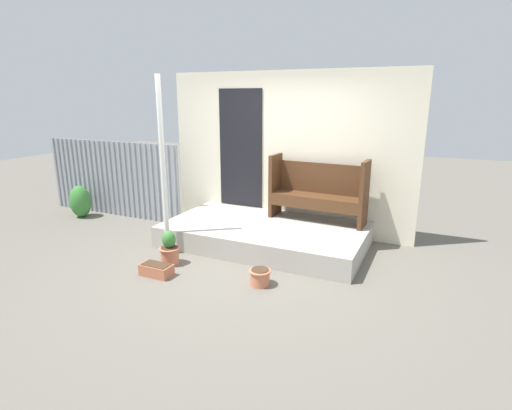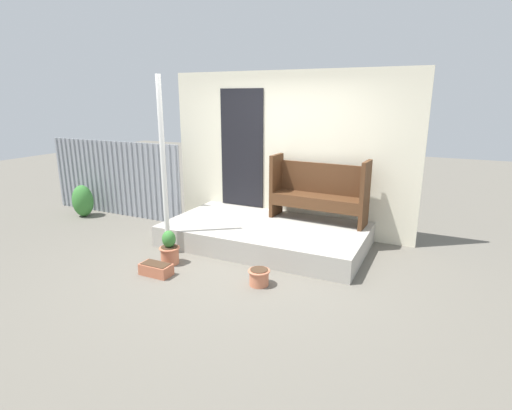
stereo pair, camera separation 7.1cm
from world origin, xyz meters
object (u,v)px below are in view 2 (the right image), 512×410
object	(u,v)px
flower_pot_middle	(259,276)
shrub_by_fence	(83,201)
support_post	(164,169)
flower_pot_left	(169,249)
planter_box_rect	(156,269)
bench	(319,189)

from	to	relation	value
flower_pot_middle	shrub_by_fence	distance (m)	4.38
support_post	flower_pot_middle	bearing A→B (deg)	-12.44
flower_pot_left	shrub_by_fence	xyz separation A→B (m)	(-2.86, 1.11, 0.10)
support_post	flower_pot_left	world-z (taller)	support_post
planter_box_rect	shrub_by_fence	size ratio (longest dim) A/B	0.68
bench	flower_pot_middle	size ratio (longest dim) A/B	5.61
support_post	bench	distance (m)	2.35
support_post	planter_box_rect	distance (m)	1.38
bench	planter_box_rect	distance (m)	2.70
bench	flower_pot_middle	bearing A→B (deg)	-91.57
flower_pot_left	flower_pot_middle	distance (m)	1.37
planter_box_rect	shrub_by_fence	world-z (taller)	shrub_by_fence
flower_pot_left	shrub_by_fence	size ratio (longest dim) A/B	0.78
shrub_by_fence	flower_pot_left	bearing A→B (deg)	-21.20
flower_pot_left	shrub_by_fence	bearing A→B (deg)	158.80
flower_pot_middle	bench	bearing A→B (deg)	85.41
support_post	flower_pot_left	bearing A→B (deg)	-49.19
planter_box_rect	shrub_by_fence	xyz separation A→B (m)	(-2.92, 1.48, 0.22)
bench	support_post	bearing A→B (deg)	-136.81
flower_pot_left	bench	bearing A→B (deg)	49.76
bench	flower_pot_left	bearing A→B (deg)	-127.22
flower_pot_left	support_post	bearing A→B (deg)	130.81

